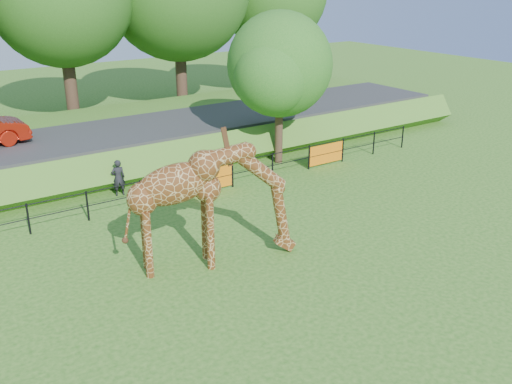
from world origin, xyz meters
The scene contains 7 objects.
ground centered at (0.00, 0.00, 0.00)m, with size 90.00×90.00×0.00m, color #285F17.
giraffe centered at (0.07, 2.81, 1.85)m, with size 5.17×0.95×3.70m, color #562D11, non-canonical shape.
perimeter_fence centered at (0.00, 8.00, 0.55)m, with size 28.07×0.10×1.10m, color black, non-canonical shape.
embankment centered at (0.00, 15.50, 0.65)m, with size 40.00×9.00×1.30m, color #285F17.
road centered at (0.00, 14.00, 1.36)m, with size 40.00×5.00×0.12m, color #292A2C.
visitor centered at (-0.17, 9.73, 0.73)m, with size 0.53×0.35×1.46m, color black.
tree_east centered at (7.60, 9.63, 4.28)m, with size 5.40×4.71×6.76m.
Camera 1 is at (-7.52, -10.55, 8.17)m, focal length 40.00 mm.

